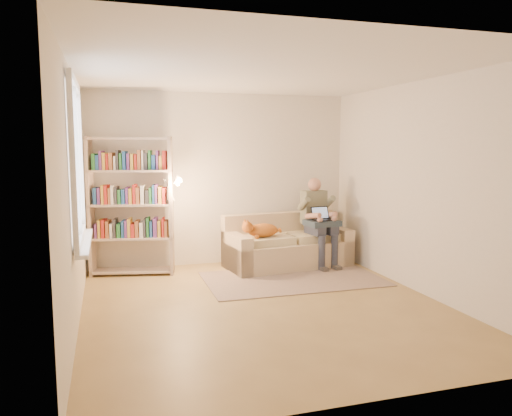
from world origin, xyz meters
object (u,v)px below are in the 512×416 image
object	(u,v)px
sofa	(287,247)
cat	(263,230)
person	(318,217)
bookshelf	(131,199)
laptop	(319,217)

from	to	relation	value
sofa	cat	size ratio (longest dim) A/B	2.87
person	cat	distance (m)	0.91
sofa	bookshelf	distance (m)	2.39
bookshelf	laptop	bearing A→B (deg)	4.24
cat	bookshelf	size ratio (longest dim) A/B	0.35
person	bookshelf	size ratio (longest dim) A/B	0.69
bookshelf	cat	bearing A→B (deg)	1.76
sofa	bookshelf	bearing A→B (deg)	169.23
laptop	sofa	bearing A→B (deg)	147.93
cat	bookshelf	xyz separation A→B (m)	(-1.82, 0.33, 0.47)
cat	person	bearing A→B (deg)	-1.68
cat	bookshelf	world-z (taller)	bookshelf
laptop	bookshelf	size ratio (longest dim) A/B	0.16
person	cat	size ratio (longest dim) A/B	1.98
person	bookshelf	bearing A→B (deg)	168.01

